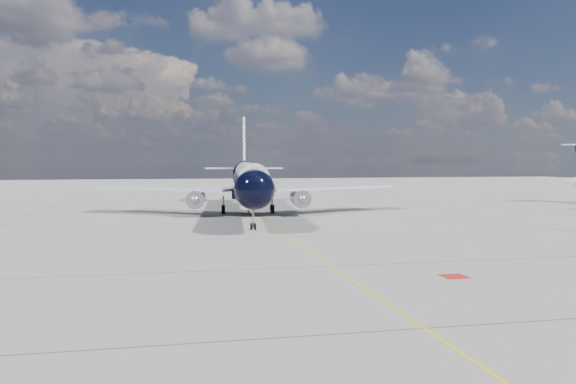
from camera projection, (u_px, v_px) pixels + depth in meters
The scene contains 4 objects.
ground at pixel (257, 217), 73.74m from camera, with size 320.00×320.00×0.00m, color gray.
taxiway_centerline at pixel (263, 221), 68.85m from camera, with size 0.16×160.00×0.01m, color yellow.
red_marking at pixel (454, 276), 35.99m from camera, with size 1.60×1.60×0.01m, color maroon.
main_airliner at pixel (248, 180), 79.10m from camera, with size 43.35×53.03×15.32m.
Camera 1 is at (-10.87, -42.74, 7.43)m, focal length 35.00 mm.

